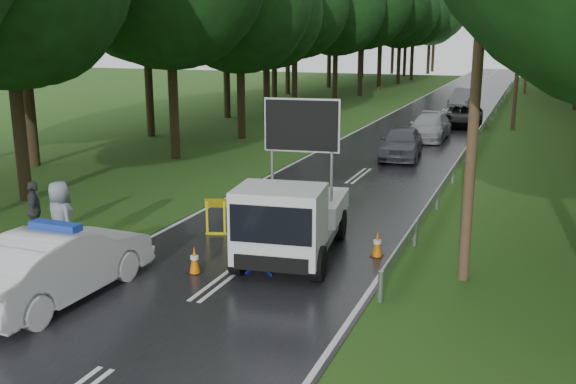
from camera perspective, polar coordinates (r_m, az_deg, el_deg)
The scene contains 21 objects.
ground at distance 15.24m, azimuth -5.61°, elevation -7.67°, with size 160.00×160.00×0.00m, color #254D16.
road at distance 43.46m, azimuth 12.54°, elevation 6.16°, with size 7.00×140.00×0.02m, color black.
guardrail at distance 42.67m, azimuth 17.45°, elevation 6.45°, with size 0.12×60.06×0.70m.
utility_pole_near at distance 14.68m, azimuth 16.53°, elevation 11.31°, with size 1.40×0.24×10.00m.
utility_pole_mid at distance 40.64m, azimuth 19.89°, elevation 12.33°, with size 1.40×0.24×10.00m.
utility_pole_far at distance 66.63m, azimuth 20.63°, elevation 12.55°, with size 1.40×0.24×10.00m.
police_sedan at distance 14.68m, azimuth -19.70°, elevation -6.05°, with size 1.80×4.77×1.71m.
work_truck at distance 16.16m, azimuth 0.26°, elevation -2.37°, with size 2.80×5.14×3.91m.
barrier at distance 18.08m, azimuth -3.33°, elevation -1.44°, with size 2.49×0.86×1.08m.
officer at distance 17.18m, azimuth -1.97°, elevation -2.05°, with size 0.63×0.42×1.74m, color gold.
civilian at distance 15.06m, azimuth -2.30°, elevation -4.24°, with size 0.87×0.68×1.80m, color #172499.
bystander_mid at distance 18.99m, azimuth -21.61°, elevation -1.58°, with size 0.98×0.41×1.68m, color #3D4144.
bystander_right at distance 17.27m, azimuth -19.56°, elevation -2.34°, with size 0.97×0.63×1.99m, color gray.
queue_car_first at distance 29.95m, azimuth 10.03°, elevation 4.36°, with size 1.77×4.39×1.50m, color #3E3F45.
queue_car_second at distance 35.75m, azimuth 12.45°, elevation 5.67°, with size 1.93×4.75×1.38m, color #9899A0.
queue_car_third at distance 41.51m, azimuth 15.34°, elevation 6.55°, with size 2.16×4.69×1.30m, color black.
queue_car_fourth at distance 52.53m, azimuth 15.42°, elevation 8.07°, with size 1.56×4.46×1.47m, color #42454A.
cone_center at distance 15.52m, azimuth -8.31°, elevation -6.05°, with size 0.32×0.32×0.68m.
cone_far at distance 17.71m, azimuth -1.95°, elevation -3.42°, with size 0.31×0.31×0.66m.
cone_left_mid at distance 17.09m, azimuth -14.36°, elevation -4.50°, with size 0.31×0.31×0.66m.
cone_right at distance 16.63m, azimuth 7.94°, elevation -4.66°, with size 0.32×0.32×0.69m.
Camera 1 is at (6.48, -12.61, 5.57)m, focal length 40.00 mm.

